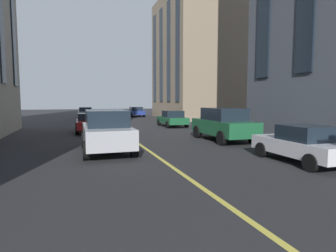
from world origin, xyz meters
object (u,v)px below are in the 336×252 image
at_px(car_blue_near, 136,112).
at_px(car_green_parked_b, 223,124).
at_px(car_red_trailing, 89,122).
at_px(car_white_mid, 303,144).
at_px(car_grey_oncoming, 85,113).
at_px(car_green_far, 172,119).
at_px(car_silver_parked_a, 107,130).

height_order(car_blue_near, car_green_parked_b, car_green_parked_b).
relative_size(car_blue_near, car_red_trailing, 1.00).
distance_m(car_red_trailing, car_white_mid, 14.79).
bearing_deg(car_grey_oncoming, car_green_parked_b, -163.97).
bearing_deg(car_grey_oncoming, car_blue_near, -80.73).
relative_size(car_green_far, car_blue_near, 0.89).
distance_m(car_green_far, car_white_mid, 15.16).
xyz_separation_m(car_green_far, car_red_trailing, (-2.21, 7.14, 0.00)).
distance_m(car_grey_oncoming, car_white_mid, 30.92).
distance_m(car_grey_oncoming, car_red_trailing, 17.18).
height_order(car_grey_oncoming, car_silver_parked_a, car_silver_parked_a).
bearing_deg(car_silver_parked_a, car_grey_oncoming, 0.35).
xyz_separation_m(car_red_trailing, car_green_parked_b, (-6.89, -7.14, 0.27)).
xyz_separation_m(car_blue_near, car_white_mid, (-31.26, 0.00, -0.00)).
distance_m(car_silver_parked_a, car_blue_near, 27.64).
xyz_separation_m(car_grey_oncoming, car_blue_near, (1.13, -6.92, 0.00)).
bearing_deg(car_white_mid, car_green_far, 0.00).
xyz_separation_m(car_grey_oncoming, car_silver_parked_a, (-25.67, -0.16, 0.27)).
height_order(car_grey_oncoming, car_green_far, same).
bearing_deg(car_green_parked_b, car_red_trailing, 46.02).
bearing_deg(car_green_far, car_green_parked_b, 180.00).
bearing_deg(car_white_mid, car_blue_near, 0.00).
bearing_deg(car_grey_oncoming, car_white_mid, -167.07).
relative_size(car_red_trailing, car_white_mid, 1.13).
bearing_deg(car_blue_near, car_green_parked_b, 180.00).
distance_m(car_blue_near, car_green_parked_b, 25.21).
relative_size(car_grey_oncoming, car_red_trailing, 0.89).
height_order(car_grey_oncoming, car_red_trailing, car_grey_oncoming).
relative_size(car_silver_parked_a, car_white_mid, 1.21).
bearing_deg(car_blue_near, car_grey_oncoming, 99.27).
height_order(car_red_trailing, car_green_parked_b, car_green_parked_b).
distance_m(car_silver_parked_a, car_green_parked_b, 6.95).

